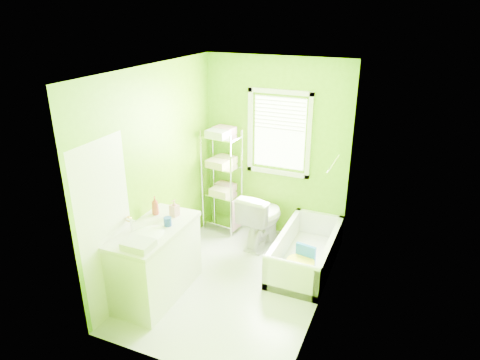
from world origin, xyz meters
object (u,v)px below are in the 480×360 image
at_px(toilet, 262,218).
at_px(wire_shelf_unit, 223,170).
at_px(vanity, 155,260).
at_px(bathtub, 305,256).

bearing_deg(toilet, wire_shelf_unit, -8.06).
bearing_deg(vanity, toilet, 65.19).
relative_size(bathtub, vanity, 1.26).
xyz_separation_m(bathtub, wire_shelf_unit, (-1.42, 0.50, 0.82)).
relative_size(toilet, wire_shelf_unit, 0.51).
xyz_separation_m(bathtub, toilet, (-0.74, 0.33, 0.26)).
height_order(bathtub, toilet, toilet).
bearing_deg(bathtub, toilet, 156.00).
height_order(toilet, wire_shelf_unit, wire_shelf_unit).
relative_size(bathtub, wire_shelf_unit, 0.93).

